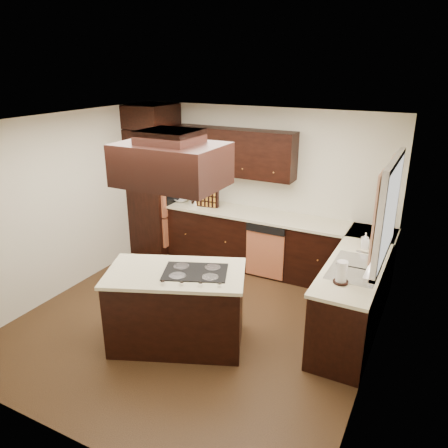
{
  "coord_description": "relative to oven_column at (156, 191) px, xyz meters",
  "views": [
    {
      "loc": [
        2.52,
        -4.1,
        3.11
      ],
      "look_at": [
        0.1,
        0.6,
        1.15
      ],
      "focal_mm": 35.0,
      "sensor_mm": 36.0,
      "label": 1
    }
  ],
  "objects": [
    {
      "name": "floor",
      "position": [
        1.78,
        -1.71,
        -1.07
      ],
      "size": [
        4.2,
        4.2,
        0.02
      ],
      "primitive_type": "cube",
      "color": "#4F341B",
      "rests_on": "ground"
    },
    {
      "name": "ceiling",
      "position": [
        1.78,
        -1.71,
        1.45
      ],
      "size": [
        4.2,
        4.2,
        0.02
      ],
      "primitive_type": "cube",
      "color": "white",
      "rests_on": "ground"
    },
    {
      "name": "wall_back",
      "position": [
        1.78,
        0.4,
        0.19
      ],
      "size": [
        4.2,
        0.02,
        2.5
      ],
      "primitive_type": "cube",
      "color": "beige",
      "rests_on": "ground"
    },
    {
      "name": "wall_front",
      "position": [
        1.78,
        -3.81,
        0.19
      ],
      "size": [
        4.2,
        0.02,
        2.5
      ],
      "primitive_type": "cube",
      "color": "beige",
      "rests_on": "ground"
    },
    {
      "name": "wall_left",
      "position": [
        -0.33,
        -1.71,
        0.19
      ],
      "size": [
        0.02,
        4.2,
        2.5
      ],
      "primitive_type": "cube",
      "color": "beige",
      "rests_on": "ground"
    },
    {
      "name": "wall_right",
      "position": [
        3.88,
        -1.71,
        0.19
      ],
      "size": [
        0.02,
        4.2,
        2.5
      ],
      "primitive_type": "cube",
      "color": "beige",
      "rests_on": "ground"
    },
    {
      "name": "oven_column",
      "position": [
        0.0,
        0.0,
        0.0
      ],
      "size": [
        0.65,
        0.75,
        2.12
      ],
      "primitive_type": "cube",
      "color": "black",
      "rests_on": "floor"
    },
    {
      "name": "wall_oven_face",
      "position": [
        0.35,
        0.0,
        0.06
      ],
      "size": [
        0.05,
        0.62,
        0.78
      ],
      "primitive_type": "cube",
      "color": "#C36943",
      "rests_on": "oven_column"
    },
    {
      "name": "base_cabinets_back",
      "position": [
        1.81,
        0.09,
        -0.62
      ],
      "size": [
        2.93,
        0.6,
        0.88
      ],
      "primitive_type": "cube",
      "color": "black",
      "rests_on": "floor"
    },
    {
      "name": "base_cabinets_right",
      "position": [
        3.58,
        -0.8,
        -0.62
      ],
      "size": [
        0.6,
        2.4,
        0.88
      ],
      "primitive_type": "cube",
      "color": "black",
      "rests_on": "floor"
    },
    {
      "name": "countertop_back",
      "position": [
        1.81,
        0.08,
        -0.16
      ],
      "size": [
        2.93,
        0.63,
        0.04
      ],
      "primitive_type": "cube",
      "color": "beige",
      "rests_on": "base_cabinets_back"
    },
    {
      "name": "countertop_right",
      "position": [
        3.56,
        -0.8,
        -0.16
      ],
      "size": [
        0.63,
        2.4,
        0.04
      ],
      "primitive_type": "cube",
      "color": "beige",
      "rests_on": "base_cabinets_right"
    },
    {
      "name": "upper_cabinets",
      "position": [
        1.34,
        0.23,
        0.75
      ],
      "size": [
        2.0,
        0.34,
        0.72
      ],
      "primitive_type": "cube",
      "color": "black",
      "rests_on": "wall_back"
    },
    {
      "name": "dishwasher_front",
      "position": [
        2.1,
        -0.2,
        -0.66
      ],
      "size": [
        0.6,
        0.05,
        0.72
      ],
      "primitive_type": "cube",
      "color": "#C36943",
      "rests_on": "floor"
    },
    {
      "name": "window_frame",
      "position": [
        3.85,
        -1.16,
        0.59
      ],
      "size": [
        0.06,
        1.32,
        1.12
      ],
      "primitive_type": "cube",
      "color": "silver",
      "rests_on": "wall_right"
    },
    {
      "name": "window_pane",
      "position": [
        3.87,
        -1.16,
        0.59
      ],
      "size": [
        0.0,
        1.2,
        1.0
      ],
      "primitive_type": "cube",
      "color": "white",
      "rests_on": "wall_right"
    },
    {
      "name": "curtain_left",
      "position": [
        3.79,
        -1.57,
        0.64
      ],
      "size": [
        0.02,
        0.34,
        0.9
      ],
      "primitive_type": "cube",
      "color": "beige",
      "rests_on": "wall_right"
    },
    {
      "name": "curtain_right",
      "position": [
        3.79,
        -0.74,
        0.64
      ],
      "size": [
        0.02,
        0.34,
        0.9
      ],
      "primitive_type": "cube",
      "color": "beige",
      "rests_on": "wall_right"
    },
    {
      "name": "sink_rim",
      "position": [
        3.58,
        -1.16,
        -0.14
      ],
      "size": [
        0.52,
        0.84,
        0.01
      ],
      "primitive_type": "cube",
      "color": "silver",
      "rests_on": "countertop_right"
    },
    {
      "name": "island",
      "position": [
        1.81,
        -2.16,
        -0.62
      ],
      "size": [
        1.68,
        1.32,
        0.88
      ],
      "primitive_type": "cube",
      "rotation": [
        0.0,
        0.0,
        0.39
      ],
      "color": "black",
      "rests_on": "floor"
    },
    {
      "name": "island_top",
      "position": [
        1.81,
        -2.16,
        -0.16
      ],
      "size": [
        1.75,
        1.39,
        0.04
      ],
      "primitive_type": "cube",
      "rotation": [
        0.0,
        0.0,
        0.39
      ],
      "color": "beige",
      "rests_on": "island"
    },
    {
      "name": "cooktop",
      "position": [
        2.02,
        -2.08,
        -0.13
      ],
      "size": [
        0.83,
        0.7,
        0.01
      ],
      "primitive_type": "cube",
      "rotation": [
        0.0,
        0.0,
        0.39
      ],
      "color": "black",
      "rests_on": "island_top"
    },
    {
      "name": "range_hood",
      "position": [
        1.88,
        -2.25,
        1.1
      ],
      "size": [
        1.05,
        0.72,
        0.42
      ],
      "primitive_type": "cube",
      "color": "black",
      "rests_on": "ceiling"
    },
    {
      "name": "hood_duct",
      "position": [
        1.88,
        -2.25,
        1.38
      ],
      "size": [
        0.55,
        0.5,
        0.13
      ],
      "primitive_type": "cube",
      "color": "black",
      "rests_on": "ceiling"
    },
    {
      "name": "blender_base",
      "position": [
        0.76,
        -0.01,
        -0.09
      ],
      "size": [
        0.15,
        0.15,
        0.1
      ],
      "primitive_type": "cylinder",
      "color": "silver",
      "rests_on": "countertop_back"
    },
    {
      "name": "blender_pitcher",
      "position": [
        0.76,
        -0.01,
        0.09
      ],
      "size": [
        0.13,
        0.13,
        0.26
      ],
      "primitive_type": "cone",
      "color": "silver",
      "rests_on": "blender_base"
    },
    {
      "name": "spice_rack",
      "position": [
        0.99,
        0.06,
        0.0
      ],
      "size": [
        0.35,
        0.14,
        0.29
      ],
      "primitive_type": "cube",
      "rotation": [
        0.0,
        0.0,
        0.17
      ],
      "color": "black",
      "rests_on": "countertop_back"
    },
    {
      "name": "mixing_bowl",
      "position": [
        0.46,
        0.07,
        -0.11
      ],
      "size": [
        0.27,
        0.27,
        0.06
      ],
      "primitive_type": "imported",
      "rotation": [
        0.0,
        0.0,
        -0.13
      ],
      "color": "silver",
      "rests_on": "countertop_back"
    },
    {
      "name": "soap_bottle",
      "position": [
        3.56,
        -0.52,
        -0.04
      ],
      "size": [
        0.11,
        0.11,
        0.21
      ],
      "primitive_type": "imported",
      "rotation": [
        0.0,
        0.0,
        0.25
      ],
      "color": "silver",
      "rests_on": "countertop_right"
    },
    {
      "name": "paper_towel",
      "position": [
        3.51,
        -1.59,
        -0.01
      ],
      "size": [
        0.14,
        0.14,
        0.25
      ],
      "primitive_type": "cylinder",
      "rotation": [
        0.0,
        0.0,
        0.22
      ],
      "color": "silver",
      "rests_on": "countertop_right"
    }
  ]
}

